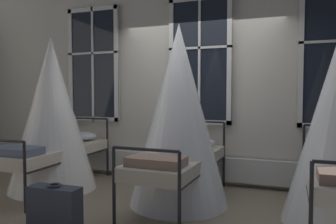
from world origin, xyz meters
TOP-DOWN VIEW (x-y plane):
  - ground at (0.00, 0.00)m, footprint 16.44×16.44m
  - back_wall_with_windows at (0.00, 1.31)m, footprint 8.88×0.10m
  - window_bank at (-0.00, 1.19)m, footprint 4.81×0.10m
  - cot_first at (-1.93, 0.13)m, footprint 1.25×1.97m
  - cot_second at (0.02, 0.15)m, footprint 1.25×1.97m
  - suitcase_dark at (-0.92, -1.06)m, footprint 0.56×0.22m

SIDE VIEW (x-z plane):
  - ground at x=0.00m, z-range 0.00..0.00m
  - suitcase_dark at x=-0.92m, z-range -0.01..0.46m
  - cot_first at x=-1.93m, z-range -0.04..2.18m
  - cot_second at x=0.02m, z-range -0.04..2.23m
  - window_bank at x=0.00m, z-range -0.26..2.55m
  - back_wall_with_windows at x=0.00m, z-range 0.00..3.46m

